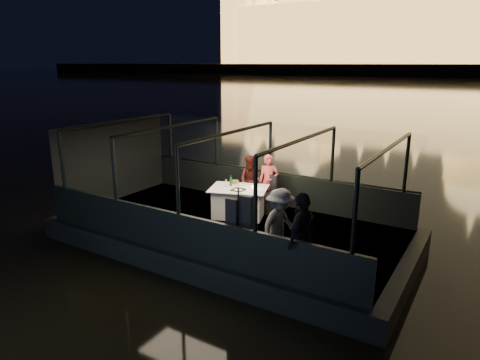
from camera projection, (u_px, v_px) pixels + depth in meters
The scene contains 27 objects.
river_water at pixel (473, 88), 76.45m from camera, with size 500.00×500.00×0.00m, color black.
boat_hull at pixel (232, 243), 10.73m from camera, with size 8.60×4.40×1.00m, color black.
boat_deck at pixel (232, 225), 10.61m from camera, with size 8.00×4.00×0.04m, color black.
gunwale_port at pixel (269, 188), 12.12m from camera, with size 8.00×0.08×0.90m, color black.
gunwale_starboard at pixel (179, 234), 8.84m from camera, with size 8.00×0.08×0.90m, color black.
cabin_glass_port at pixel (270, 148), 11.82m from camera, with size 8.00×0.02×1.40m, color #99B2B2, non-canonical shape.
cabin_glass_starboard at pixel (177, 181), 8.53m from camera, with size 8.00×0.02×1.40m, color #99B2B2, non-canonical shape.
cabin_roof_glass at pixel (231, 132), 9.99m from camera, with size 8.00×4.00×0.02m, color #99B2B2, non-canonical shape.
end_wall_fore at pixel (115, 161), 12.32m from camera, with size 0.02×4.00×2.30m, color black, non-canonical shape.
end_wall_aft at pixel (405, 208), 8.28m from camera, with size 0.02×4.00×2.30m, color black, non-canonical shape.
canopy_ribs at pixel (231, 180), 10.30m from camera, with size 8.00×4.00×2.30m, color black, non-canonical shape.
dining_table_central at pixel (239, 202), 11.08m from camera, with size 1.45×1.05×0.77m, color silver.
chair_port_left at pixel (250, 192), 11.73m from camera, with size 0.46×0.46×0.99m, color black.
chair_port_right at pixel (267, 195), 11.43m from camera, with size 0.44×0.44×0.95m, color black.
coat_stand at pixel (238, 222), 8.28m from camera, with size 0.44×0.35×1.59m, color black, non-canonical shape.
person_woman_coral at pixel (268, 182), 11.60m from camera, with size 0.54×0.36×1.50m, color #E65357.
person_man_maroon at pixel (251, 180), 11.80m from camera, with size 0.69×0.53×1.43m, color #421512.
passenger_stripe at pixel (280, 222), 8.39m from camera, with size 0.99×0.56×1.54m, color silver.
passenger_dark at pixel (302, 237), 7.69m from camera, with size 0.99×0.42×1.69m, color black.
wine_bottle at pixel (231, 180), 11.14m from camera, with size 0.06×0.06×0.28m, color #153C1A.
bread_basket at pixel (235, 182), 11.40m from camera, with size 0.19×0.19×0.08m, color olive.
amber_candle at pixel (253, 187), 10.91m from camera, with size 0.05×0.05×0.07m, color #FF9B3F.
plate_near at pixel (259, 191), 10.67m from camera, with size 0.23×0.23×0.01m, color white.
plate_far at pixel (241, 184), 11.28m from camera, with size 0.22×0.22×0.01m, color white.
wine_glass_white at pixel (226, 183), 11.08m from camera, with size 0.06×0.06×0.18m, color white, non-canonical shape.
wine_glass_red at pixel (258, 182), 11.14m from camera, with size 0.07×0.07×0.21m, color white, non-canonical shape.
wine_glass_empty at pixel (243, 186), 10.80m from camera, with size 0.07×0.07×0.19m, color silver, non-canonical shape.
Camera 1 is at (5.38, -8.35, 4.37)m, focal length 32.00 mm.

